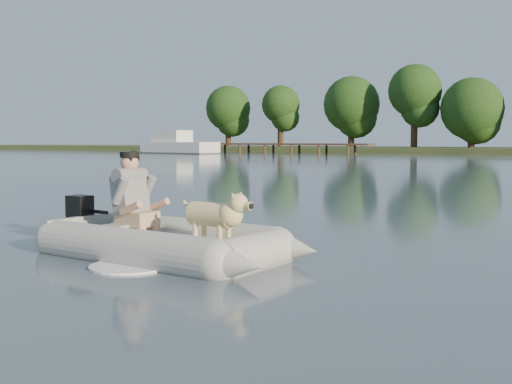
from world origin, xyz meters
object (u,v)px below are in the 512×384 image
Objects in this scene: dinghy at (168,210)px; cabin_cruiser at (179,142)px; dock at (286,148)px; dog at (212,219)px; man at (131,192)px.

dinghy is 57.85m from cabin_cruiser.
dinghy reaches higher than dock.
cabin_cruiser reaches higher than dinghy.
dinghy is 0.64m from dog.
cabin_cruiser is at bearing 131.91° from dinghy.
dinghy is at bearing -63.80° from dock.
cabin_cruiser is (-35.48, 46.18, 0.67)m from dog.
dog is 0.10× the size of cabin_cruiser.
man is 1.16× the size of dog.
cabin_cruiser is (-9.57, -5.17, 0.65)m from dock.
dinghy reaches higher than dog.
man is (-0.68, 0.11, 0.18)m from dinghy.
dock is at bearing 37.07° from cabin_cruiser.
cabin_cruiser is at bearing 131.44° from man.
dock is 56.84m from man.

